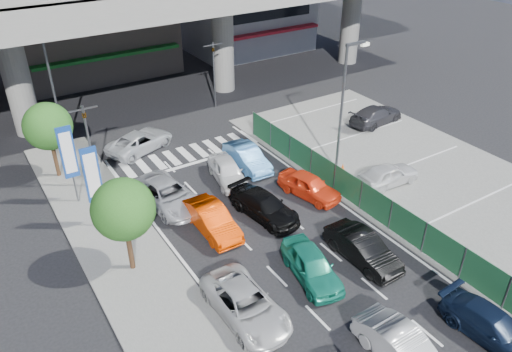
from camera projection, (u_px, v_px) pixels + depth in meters
ground at (305, 264)px, 23.64m from camera, size 120.00×120.00×0.00m
parking_lot at (430, 180)px, 30.14m from camera, size 12.00×28.00×0.06m
sidewalk_left at (133, 268)px, 23.28m from camera, size 4.00×30.00×0.12m
fence_run at (374, 204)px, 26.34m from camera, size 0.16×22.00×1.80m
traffic_light_left at (86, 127)px, 27.46m from camera, size 1.60×1.24×5.20m
traffic_light_right at (213, 59)px, 37.93m from camera, size 1.60×1.24×5.20m
street_lamp_right at (345, 98)px, 28.85m from camera, size 1.65×0.22×8.00m
street_lamp_left at (54, 81)px, 31.33m from camera, size 1.65×0.22×8.00m
signboard_near at (93, 177)px, 24.55m from camera, size 0.80×0.14×4.70m
signboard_far at (68, 155)px, 26.54m from camera, size 0.80×0.14×4.70m
tree_near at (123, 210)px, 21.58m from camera, size 2.80×2.80×4.80m
tree_far at (48, 126)px, 28.82m from camera, size 2.80×2.80×4.80m
hatch_white_back_mid at (404, 349)px, 18.49m from camera, size 1.60×4.23×1.38m
minivan_navy_back at (492, 326)px, 19.54m from camera, size 2.00×4.36×1.23m
sedan_white_mid_left at (245, 304)px, 20.50m from camera, size 2.23×4.74×1.31m
taxi_teal_mid at (312, 265)px, 22.51m from camera, size 2.39×4.29×1.38m
hatch_black_mid_right at (363, 248)px, 23.53m from camera, size 1.50×4.20×1.38m
taxi_orange_left at (212, 220)px, 25.52m from camera, size 1.47×4.19×1.38m
sedan_black_mid at (264, 206)px, 26.67m from camera, size 2.46×4.66×1.29m
taxi_orange_right at (309, 186)px, 28.40m from camera, size 2.41×4.15×1.33m
wagon_silver_front_left at (167, 195)px, 27.55m from camera, size 2.94×5.23×1.38m
sedan_white_front_mid at (227, 171)px, 29.81m from camera, size 2.34×4.20×1.35m
kei_truck_front_right at (247, 157)px, 31.23m from camera, size 1.64×4.25×1.38m
crossing_wagon_silver at (140, 141)px, 33.22m from camera, size 5.21×3.77×1.32m
parked_sedan_white at (388, 174)px, 29.38m from camera, size 3.95×1.75×1.32m
parked_sedan_dgrey at (376, 115)px, 36.77m from camera, size 4.77×2.41×1.33m
traffic_cone at (343, 168)px, 30.58m from camera, size 0.45×0.45×0.72m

